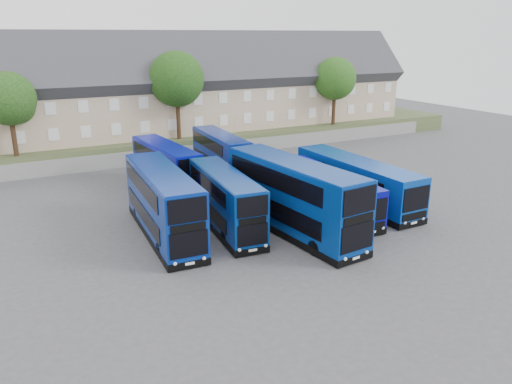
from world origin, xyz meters
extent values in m
plane|color=#444449|center=(0.00, 0.00, 0.00)|extent=(120.00, 120.00, 0.00)
cube|color=slate|center=(0.00, 24.00, 0.75)|extent=(70.00, 0.40, 1.50)
cube|color=#414E2C|center=(0.00, 34.00, 1.00)|extent=(80.00, 20.00, 2.00)
cube|color=tan|center=(-12.00, 30.00, 5.00)|extent=(6.00, 8.00, 6.00)
cube|color=#313136|center=(-12.00, 30.00, 8.00)|extent=(6.00, 10.40, 10.40)
cube|color=brown|center=(-10.50, 30.00, 11.84)|extent=(0.60, 0.90, 1.40)
cube|color=tan|center=(-6.00, 30.00, 5.00)|extent=(6.00, 8.00, 6.00)
cube|color=#313136|center=(-6.00, 30.00, 8.00)|extent=(6.00, 10.40, 10.40)
cube|color=brown|center=(-4.50, 30.00, 11.84)|extent=(0.60, 0.90, 1.40)
cube|color=tan|center=(0.00, 30.00, 5.00)|extent=(6.00, 8.00, 6.00)
cube|color=#313136|center=(0.00, 30.00, 8.00)|extent=(6.00, 10.40, 10.40)
cube|color=brown|center=(1.50, 30.00, 11.84)|extent=(0.60, 0.90, 1.40)
cube|color=tan|center=(6.00, 30.00, 5.00)|extent=(6.00, 8.00, 6.00)
cube|color=#313136|center=(6.00, 30.00, 8.00)|extent=(6.00, 10.40, 10.40)
cube|color=brown|center=(7.50, 30.00, 11.84)|extent=(0.60, 0.90, 1.40)
cube|color=tan|center=(12.00, 30.00, 5.00)|extent=(6.00, 8.00, 6.00)
cube|color=#313136|center=(12.00, 30.00, 8.00)|extent=(6.00, 10.40, 10.40)
cube|color=brown|center=(13.50, 30.00, 11.84)|extent=(0.60, 0.90, 1.40)
cube|color=tan|center=(18.00, 30.00, 5.00)|extent=(6.00, 8.00, 6.00)
cube|color=#313136|center=(18.00, 30.00, 8.00)|extent=(6.00, 10.40, 10.40)
cube|color=brown|center=(19.50, 30.00, 11.84)|extent=(0.60, 0.90, 1.40)
cube|color=tan|center=(24.00, 30.00, 5.00)|extent=(6.00, 8.00, 6.00)
cube|color=#313136|center=(24.00, 30.00, 8.00)|extent=(6.00, 10.40, 10.40)
cube|color=brown|center=(25.50, 30.00, 11.84)|extent=(0.60, 0.90, 1.40)
cube|color=tan|center=(30.00, 30.00, 5.00)|extent=(6.00, 8.00, 6.00)
cube|color=#313136|center=(30.00, 30.00, 8.00)|extent=(6.00, 10.40, 10.40)
cube|color=brown|center=(31.50, 30.00, 11.84)|extent=(0.60, 0.90, 1.40)
cube|color=navy|center=(-6.48, 4.73, 2.39)|extent=(3.20, 11.21, 4.08)
cube|color=black|center=(-6.48, 4.73, 0.30)|extent=(3.24, 11.25, 0.45)
cube|color=black|center=(-6.83, -0.83, 1.56)|extent=(2.22, 0.20, 1.51)
cube|color=black|center=(-6.83, -0.83, 3.57)|extent=(2.22, 0.20, 1.41)
cylinder|color=black|center=(-7.79, 1.47, 0.50)|extent=(0.36, 1.02, 1.00)
cube|color=navy|center=(-2.37, 4.03, 2.13)|extent=(3.15, 9.96, 3.57)
cube|color=black|center=(-2.37, 4.03, 0.30)|extent=(3.20, 10.00, 0.45)
cube|color=black|center=(-2.84, -0.87, 1.38)|extent=(1.92, 0.24, 1.34)
cube|color=black|center=(-2.84, -0.87, 3.16)|extent=(1.92, 0.24, 1.25)
cylinder|color=black|center=(-3.59, 1.44, 0.50)|extent=(0.39, 1.02, 1.00)
cube|color=navy|center=(1.38, 1.39, 2.59)|extent=(3.83, 12.26, 4.47)
cube|color=black|center=(1.38, 1.39, 0.30)|extent=(3.88, 12.31, 0.45)
cube|color=black|center=(1.93, -4.64, 1.70)|extent=(2.44, 0.28, 1.64)
cube|color=black|center=(1.93, -4.64, 3.89)|extent=(2.44, 0.28, 1.54)
cylinder|color=black|center=(0.51, -2.54, 0.50)|extent=(0.39, 1.02, 1.00)
cube|color=#0912A8|center=(-3.16, 14.29, 2.16)|extent=(2.95, 10.07, 3.63)
cube|color=black|center=(-3.16, 14.29, 0.30)|extent=(3.00, 10.12, 0.45)
cube|color=black|center=(-2.81, 9.31, 1.40)|extent=(1.96, 0.20, 1.36)
cube|color=black|center=(-2.81, 9.31, 3.21)|extent=(1.96, 0.20, 1.26)
cylinder|color=black|center=(-3.94, 11.46, 0.50)|extent=(0.37, 1.02, 1.00)
cube|color=navy|center=(2.86, 16.43, 2.15)|extent=(2.78, 9.96, 3.59)
cube|color=black|center=(2.86, 16.43, 0.30)|extent=(2.82, 10.00, 0.45)
cube|color=black|center=(2.58, 11.48, 1.39)|extent=(1.94, 0.17, 1.34)
cube|color=black|center=(2.58, 11.48, 3.18)|extent=(1.94, 0.17, 1.25)
cylinder|color=black|center=(1.74, 13.76, 0.50)|extent=(0.35, 1.01, 1.00)
cube|color=#070991|center=(5.70, 3.59, 1.71)|extent=(2.95, 11.29, 2.72)
cube|color=black|center=(5.70, 3.59, 0.30)|extent=(2.99, 11.33, 0.45)
cube|color=black|center=(5.38, -2.02, 1.91)|extent=(2.03, 0.17, 1.49)
cylinder|color=black|center=(4.50, 0.26, 0.50)|extent=(0.36, 1.02, 1.00)
cube|color=#083A9B|center=(8.94, 4.25, 1.90)|extent=(2.79, 12.56, 3.09)
cube|color=black|center=(8.94, 4.25, 0.30)|extent=(2.83, 12.60, 0.45)
cube|color=black|center=(9.03, -2.04, 2.14)|extent=(2.31, 0.09, 1.67)
cylinder|color=black|center=(7.85, 0.18, 0.50)|extent=(0.31, 1.00, 1.00)
cylinder|color=#382314|center=(-14.00, 25.00, 3.88)|extent=(0.44, 0.44, 3.75)
sphere|color=#0E3411|center=(-14.00, 25.00, 7.25)|extent=(4.80, 4.80, 4.80)
sphere|color=#0E3411|center=(-13.40, 25.40, 6.50)|extent=(3.30, 3.30, 3.30)
cylinder|color=#382314|center=(2.00, 25.50, 4.25)|extent=(0.44, 0.44, 4.50)
sphere|color=#1A330E|center=(2.00, 25.50, 8.30)|extent=(5.76, 5.76, 5.76)
sphere|color=#1A330E|center=(2.60, 25.90, 7.40)|extent=(3.96, 3.96, 3.96)
cylinder|color=#382314|center=(22.00, 25.00, 4.00)|extent=(0.44, 0.44, 4.00)
sphere|color=#1F4011|center=(22.00, 25.00, 7.60)|extent=(5.12, 5.12, 5.12)
sphere|color=#1F4011|center=(22.60, 25.40, 6.80)|extent=(3.52, 3.52, 3.52)
cylinder|color=#382314|center=(28.00, 32.00, 4.12)|extent=(0.44, 0.44, 4.25)
sphere|color=#15350E|center=(28.00, 32.00, 7.95)|extent=(5.44, 5.44, 5.44)
sphere|color=#15350E|center=(28.60, 32.40, 7.10)|extent=(3.74, 3.74, 3.74)
camera|label=1|loc=(-15.52, -25.15, 12.73)|focal=35.00mm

